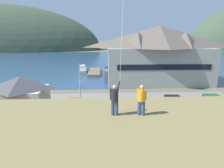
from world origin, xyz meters
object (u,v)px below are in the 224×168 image
Objects in this scene: harbor_lodge at (159,53)px; parked_car_back_row_right at (108,120)px; parked_car_mid_row_far at (153,124)px; parked_car_lone_by_shed at (199,126)px; wharf_dock at (94,72)px; moored_boat_wharfside at (83,70)px; storage_shed_waterside at (115,72)px; storage_shed_near_lot at (22,96)px; parked_car_front_row_end at (49,121)px; person_kite_flyer at (115,99)px; person_companion at (142,99)px; parked_car_front_row_silver at (120,105)px; parked_car_mid_row_near at (75,104)px; parked_car_front_row_red at (212,101)px; parked_car_back_row_left at (172,102)px; parking_light_pole at (80,80)px.

harbor_lodge is 24.92m from parked_car_back_row_right.
parked_car_mid_row_far and parked_car_lone_by_shed have the same top height.
wharf_dock is 1.72× the size of moored_boat_wharfside.
moored_boat_wharfside is at bearing 125.23° from storage_shed_waterside.
storage_shed_waterside is (13.21, 18.38, -0.53)m from storage_shed_near_lot.
parked_car_mid_row_far is (2.46, -23.69, -1.21)m from storage_shed_waterside.
parked_car_front_row_end is 13.56m from person_kite_flyer.
harbor_lodge is at bearing 70.00° from person_kite_flyer.
storage_shed_near_lot is 0.58× the size of wharf_dock.
parked_car_lone_by_shed is at bearing -66.72° from moored_boat_wharfside.
harbor_lodge reaches higher than person_kite_flyer.
person_companion is at bearing -107.56° from harbor_lodge.
storage_shed_near_lot reaches higher than parked_car_front_row_silver.
storage_shed_near_lot reaches higher than parked_car_mid_row_near.
storage_shed_waterside is 17.90m from parked_car_front_row_silver.
storage_shed_near_lot reaches higher than parked_car_front_row_red.
person_companion is (-7.75, -15.93, 5.92)m from parked_car_back_row_left.
person_companion is (-7.96, -8.27, 5.92)m from parked_car_lone_by_shed.
storage_shed_waterside is 3.07× the size of person_kite_flyer.
parked_car_front_row_end is (4.32, -4.02, -1.73)m from storage_shed_near_lot.
parked_car_mid_row_far is at bearing -15.10° from parked_car_back_row_right.
person_kite_flyer reaches higher than wharf_dock.
parked_car_front_row_red is at bearing -76.11° from harbor_lodge.
parked_car_front_row_end is at bearing 173.53° from parked_car_mid_row_far.
moored_boat_wharfside is 32.59m from parked_car_back_row_left.
parked_car_back_row_right is at bearing 98.52° from person_companion.
harbor_lodge is at bearing -36.22° from moored_boat_wharfside.
person_kite_flyer is (-2.24, -32.62, 4.73)m from storage_shed_waterside.
storage_shed_near_lot reaches higher than parked_car_back_row_right.
storage_shed_near_lot is at bearing -105.61° from wharf_dock.
harbor_lodge is 3.86× the size of parking_light_pole.
storage_shed_near_lot is 30.19m from wharf_dock.
parked_car_front_row_silver is 2.47× the size of person_companion.
parked_car_back_row_left is 1.01× the size of parked_car_lone_by_shed.
storage_shed_near_lot is 1.48× the size of parked_car_mid_row_far.
parked_car_front_row_red is at bearing 15.05° from parked_car_front_row_end.
parked_car_front_row_silver is 6.23m from parked_car_mid_row_near.
parking_light_pole is (-6.38, -13.27, 1.35)m from storage_shed_waterside.
parked_car_mid_row_far is 11.23m from parked_car_mid_row_near.
parked_car_front_row_red is at bearing 1.96° from parked_car_mid_row_near.
moored_boat_wharfside is 35.68m from parked_car_front_row_red.
wharf_dock is 2.61× the size of parked_car_mid_row_near.
person_companion reaches higher than parked_car_front_row_silver.
person_companion reaches higher than parked_car_front_row_end.
harbor_lodge reaches higher than parked_car_front_row_red.
harbor_lodge is 16.85m from parked_car_front_row_red.
parked_car_lone_by_shed is (12.31, -35.01, 0.71)m from wharf_dock.
parked_car_front_row_red reaches higher than wharf_dock.
parked_car_mid_row_near is at bearing -93.26° from wharf_dock.
parked_car_mid_row_near is at bearing 10.52° from storage_shed_near_lot.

